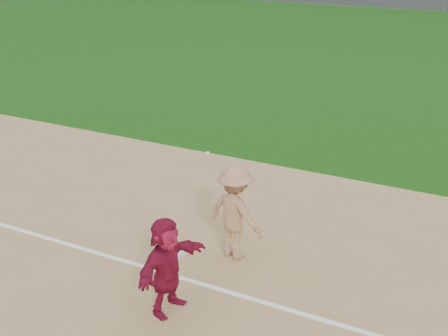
% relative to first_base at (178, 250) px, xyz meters
% --- Properties ---
extents(ground, '(160.00, 160.00, 0.00)m').
position_rel_first_base_xyz_m(ground, '(0.25, 0.05, -0.06)').
color(ground, '#15470D').
rests_on(ground, ground).
extents(foul_line, '(60.00, 0.10, 0.01)m').
position_rel_first_base_xyz_m(foul_line, '(0.25, -0.75, -0.04)').
color(foul_line, white).
rests_on(foul_line, infield_dirt).
extents(first_base, '(0.49, 0.49, 0.09)m').
position_rel_first_base_xyz_m(first_base, '(0.00, 0.00, 0.00)').
color(first_base, silver).
rests_on(first_base, infield_dirt).
extents(base_runner, '(0.72, 1.64, 1.71)m').
position_rel_first_base_xyz_m(base_runner, '(0.80, -1.63, 0.81)').
color(base_runner, maroon).
rests_on(base_runner, infield_dirt).
extents(first_base_play, '(1.38, 1.02, 2.23)m').
position_rel_first_base_xyz_m(first_base_play, '(1.07, 0.40, 0.91)').
color(first_base_play, '#98989A').
rests_on(first_base_play, infield_dirt).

